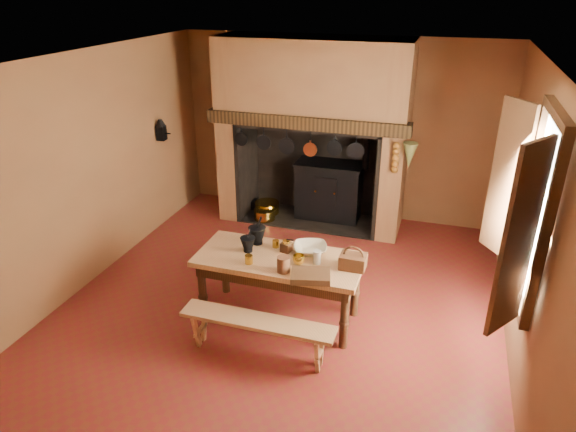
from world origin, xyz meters
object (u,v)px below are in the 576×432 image
object	(u,v)px
coffee_grinder	(286,246)
mixing_bowl	(310,249)
bench_front	(258,329)
wicker_basket	(353,261)
iron_range	(329,190)
work_table	(279,267)

from	to	relation	value
coffee_grinder	mixing_bowl	world-z (taller)	coffee_grinder
bench_front	mixing_bowl	distance (m)	1.07
bench_front	mixing_bowl	xyz separation A→B (m)	(0.29, 0.90, 0.49)
coffee_grinder	wicker_basket	distance (m)	0.78
iron_range	coffee_grinder	world-z (taller)	iron_range
bench_front	iron_range	bearing A→B (deg)	91.61
work_table	bench_front	distance (m)	0.77
mixing_bowl	work_table	bearing A→B (deg)	-144.80
wicker_basket	bench_front	bearing A→B (deg)	-137.74
work_table	mixing_bowl	size ratio (longest dim) A/B	4.93
coffee_grinder	iron_range	bearing A→B (deg)	106.22
coffee_grinder	mixing_bowl	xyz separation A→B (m)	(0.26, 0.06, -0.02)
work_table	mixing_bowl	world-z (taller)	mixing_bowl
mixing_bowl	wicker_basket	world-z (taller)	wicker_basket
iron_range	coffee_grinder	size ratio (longest dim) A/B	9.72
work_table	wicker_basket	size ratio (longest dim) A/B	6.63
work_table	coffee_grinder	size ratio (longest dim) A/B	10.96
mixing_bowl	wicker_basket	bearing A→B (deg)	-20.54
work_table	bench_front	size ratio (longest dim) A/B	1.14
work_table	wicker_basket	world-z (taller)	wicker_basket
iron_range	work_table	world-z (taller)	iron_range
iron_range	work_table	distance (m)	2.80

